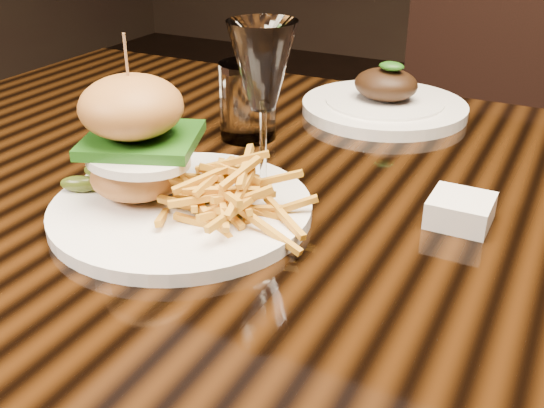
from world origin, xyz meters
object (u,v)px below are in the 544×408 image
at_px(wine_glass, 263,72).
at_px(dining_table, 379,260).
at_px(chair_far, 474,130).
at_px(burger_plate, 172,172).
at_px(far_dish, 384,103).

bearing_deg(wine_glass, dining_table, 21.71).
distance_m(dining_table, chair_far, 0.90).
height_order(dining_table, burger_plate, burger_plate).
relative_size(wine_glass, chair_far, 0.22).
relative_size(burger_plate, chair_far, 0.31).
distance_m(wine_glass, far_dish, 0.39).
relative_size(dining_table, far_dish, 6.12).
xyz_separation_m(dining_table, wine_glass, (-0.13, -0.05, 0.23)).
bearing_deg(far_dish, dining_table, -71.61).
bearing_deg(far_dish, chair_far, 84.59).
distance_m(burger_plate, far_dish, 0.45).
distance_m(dining_table, far_dish, 0.34).
bearing_deg(far_dish, wine_glass, -94.36).
bearing_deg(burger_plate, far_dish, 67.84).
bearing_deg(chair_far, far_dish, -90.05).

